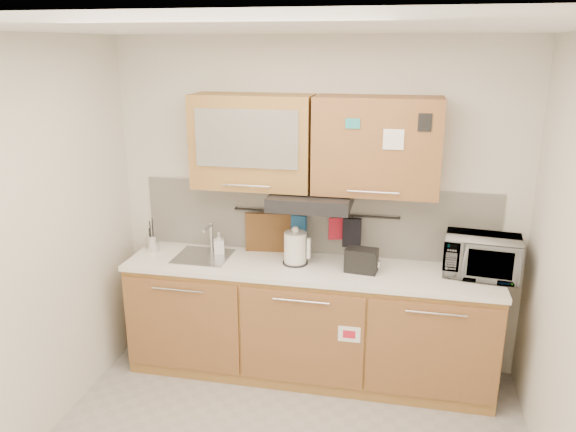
% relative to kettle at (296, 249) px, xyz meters
% --- Properties ---
extents(ceiling, '(3.20, 3.20, 0.00)m').
position_rel_kettle_xyz_m(ceiling, '(0.11, -1.22, 1.56)').
color(ceiling, white).
rests_on(ceiling, wall_back).
extents(wall_back, '(3.20, 0.00, 3.20)m').
position_rel_kettle_xyz_m(wall_back, '(0.11, 0.28, 0.26)').
color(wall_back, silver).
rests_on(wall_back, ground).
extents(wall_left, '(0.00, 3.00, 3.00)m').
position_rel_kettle_xyz_m(wall_left, '(-1.49, -1.22, 0.26)').
color(wall_left, silver).
rests_on(wall_left, ground).
extents(base_cabinet, '(2.80, 0.64, 0.88)m').
position_rel_kettle_xyz_m(base_cabinet, '(0.11, -0.03, -0.63)').
color(base_cabinet, '#AF7C3E').
rests_on(base_cabinet, floor).
extents(countertop, '(2.82, 0.62, 0.04)m').
position_rel_kettle_xyz_m(countertop, '(0.11, -0.03, -0.14)').
color(countertop, white).
rests_on(countertop, base_cabinet).
extents(backsplash, '(2.80, 0.02, 0.56)m').
position_rel_kettle_xyz_m(backsplash, '(0.11, 0.27, 0.16)').
color(backsplash, silver).
rests_on(backsplash, countertop).
extents(upper_cabinets, '(1.82, 0.37, 0.70)m').
position_rel_kettle_xyz_m(upper_cabinets, '(0.10, 0.10, 0.79)').
color(upper_cabinets, '#AF7C3E').
rests_on(upper_cabinets, wall_back).
extents(range_hood, '(0.60, 0.46, 0.10)m').
position_rel_kettle_xyz_m(range_hood, '(0.11, 0.03, 0.38)').
color(range_hood, black).
rests_on(range_hood, upper_cabinets).
extents(sink, '(0.42, 0.40, 0.26)m').
position_rel_kettle_xyz_m(sink, '(-0.74, -0.01, -0.12)').
color(sink, silver).
rests_on(sink, countertop).
extents(utensil_rail, '(1.30, 0.02, 0.02)m').
position_rel_kettle_xyz_m(utensil_rail, '(0.11, 0.23, 0.22)').
color(utensil_rail, black).
rests_on(utensil_rail, backsplash).
extents(utensil_crock, '(0.13, 0.13, 0.27)m').
position_rel_kettle_xyz_m(utensil_crock, '(-1.19, 0.04, -0.05)').
color(utensil_crock, silver).
rests_on(utensil_crock, countertop).
extents(kettle, '(0.22, 0.19, 0.30)m').
position_rel_kettle_xyz_m(kettle, '(0.00, 0.00, 0.00)').
color(kettle, silver).
rests_on(kettle, countertop).
extents(toaster, '(0.25, 0.17, 0.18)m').
position_rel_kettle_xyz_m(toaster, '(0.51, -0.05, -0.03)').
color(toaster, black).
rests_on(toaster, countertop).
extents(microwave, '(0.56, 0.41, 0.29)m').
position_rel_kettle_xyz_m(microwave, '(1.36, 0.06, 0.02)').
color(microwave, '#999999').
rests_on(microwave, countertop).
extents(soap_bottle, '(0.10, 0.10, 0.18)m').
position_rel_kettle_xyz_m(soap_bottle, '(-0.64, 0.08, -0.03)').
color(soap_bottle, '#999999').
rests_on(soap_bottle, countertop).
extents(cutting_board, '(0.38, 0.07, 0.46)m').
position_rel_kettle_xyz_m(cutting_board, '(-0.26, 0.22, -0.03)').
color(cutting_board, brown).
rests_on(cutting_board, utensil_rail).
extents(oven_mitt, '(0.13, 0.06, 0.21)m').
position_rel_kettle_xyz_m(oven_mitt, '(-0.02, 0.22, 0.10)').
color(oven_mitt, navy).
rests_on(oven_mitt, utensil_rail).
extents(dark_pouch, '(0.15, 0.05, 0.23)m').
position_rel_kettle_xyz_m(dark_pouch, '(0.40, 0.22, 0.09)').
color(dark_pouch, black).
rests_on(dark_pouch, utensil_rail).
extents(pot_holder, '(0.14, 0.06, 0.18)m').
position_rel_kettle_xyz_m(pot_holder, '(0.29, 0.22, 0.11)').
color(pot_holder, '#AD1729').
rests_on(pot_holder, utensil_rail).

